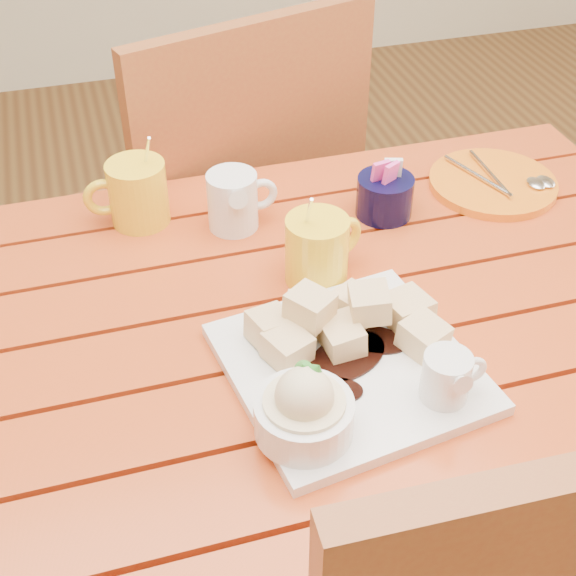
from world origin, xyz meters
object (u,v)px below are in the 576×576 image
object	(u,v)px
coffee_mug_left	(136,192)
orange_saucer	(494,183)
table	(295,385)
dessert_plate	(341,367)
coffee_mug_right	(318,248)
chair_far	(228,213)

from	to	relation	value
coffee_mug_left	orange_saucer	bearing A→B (deg)	-4.19
table	dessert_plate	distance (m)	0.18
coffee_mug_left	orange_saucer	distance (m)	0.56
table	coffee_mug_left	distance (m)	0.37
table	coffee_mug_left	world-z (taller)	coffee_mug_left
dessert_plate	coffee_mug_left	distance (m)	0.45
coffee_mug_right	orange_saucer	distance (m)	0.37
table	coffee_mug_right	distance (m)	0.19
table	coffee_mug_right	world-z (taller)	coffee_mug_right
chair_far	dessert_plate	bearing A→B (deg)	72.31
coffee_mug_left	chair_far	distance (m)	0.43
dessert_plate	chair_far	bearing A→B (deg)	88.72
coffee_mug_left	chair_far	size ratio (longest dim) A/B	0.15
chair_far	orange_saucer	bearing A→B (deg)	119.67
dessert_plate	coffee_mug_right	bearing A→B (deg)	79.39
dessert_plate	orange_saucer	xyz separation A→B (m)	(0.38, 0.35, -0.02)
orange_saucer	chair_far	distance (m)	0.55
table	orange_saucer	world-z (taller)	orange_saucer
coffee_mug_left	coffee_mug_right	bearing A→B (deg)	-41.55
chair_far	coffee_mug_right	bearing A→B (deg)	76.21
coffee_mug_right	orange_saucer	bearing A→B (deg)	-0.02
dessert_plate	chair_far	size ratio (longest dim) A/B	0.32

